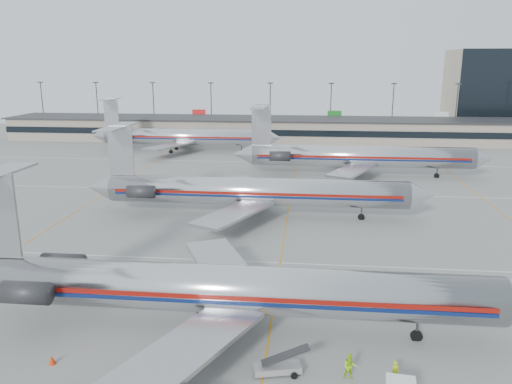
# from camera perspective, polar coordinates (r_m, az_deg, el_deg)

# --- Properties ---
(ground) EXTENTS (260.00, 260.00, 0.00)m
(ground) POSITION_cam_1_polar(r_m,az_deg,el_deg) (44.02, 2.01, -13.03)
(ground) COLOR gray
(ground) RESTS_ON ground
(apron_markings) EXTENTS (160.00, 0.15, 0.02)m
(apron_markings) POSITION_cam_1_polar(r_m,az_deg,el_deg) (53.08, 2.78, -8.08)
(apron_markings) COLOR silver
(apron_markings) RESTS_ON ground
(terminal) EXTENTS (162.00, 17.00, 6.25)m
(terminal) POSITION_cam_1_polar(r_m,az_deg,el_deg) (138.09, 4.92, 7.13)
(terminal) COLOR gray
(terminal) RESTS_ON ground
(light_mast_row) EXTENTS (163.60, 0.40, 15.28)m
(light_mast_row) POSITION_cam_1_polar(r_m,az_deg,el_deg) (151.50, 5.08, 9.81)
(light_mast_row) COLOR #38383D
(light_mast_row) RESTS_ON ground
(distant_building) EXTENTS (30.00, 20.00, 25.00)m
(distant_building) POSITION_cam_1_polar(r_m,az_deg,el_deg) (177.45, 26.01, 10.37)
(distant_building) COLOR tan
(distant_building) RESTS_ON ground
(jet_foreground) EXTENTS (46.88, 27.60, 12.27)m
(jet_foreground) POSITION_cam_1_polar(r_m,az_deg,el_deg) (39.17, -4.18, -10.88)
(jet_foreground) COLOR silver
(jet_foreground) RESTS_ON ground
(jet_second_row) EXTENTS (47.42, 27.92, 12.41)m
(jet_second_row) POSITION_cam_1_polar(r_m,az_deg,el_deg) (67.88, -0.77, 0.12)
(jet_second_row) COLOR silver
(jet_second_row) RESTS_ON ground
(jet_third_row) EXTENTS (47.94, 29.49, 13.11)m
(jet_third_row) POSITION_cam_1_polar(r_m,az_deg,el_deg) (94.99, 11.32, 4.06)
(jet_third_row) COLOR silver
(jet_third_row) RESTS_ON ground
(jet_back_row) EXTENTS (46.37, 28.52, 12.68)m
(jet_back_row) POSITION_cam_1_polar(r_m,az_deg,el_deg) (121.45, -8.49, 6.30)
(jet_back_row) COLOR silver
(jet_back_row) RESTS_ON ground
(belt_loader) EXTENTS (3.87, 1.86, 1.98)m
(belt_loader) POSITION_cam_1_polar(r_m,az_deg,el_deg) (35.55, 2.59, -19.30)
(belt_loader) COLOR gray
(belt_loader) RESTS_ON ground
(ramp_worker_near) EXTENTS (0.64, 0.52, 1.51)m
(ramp_worker_near) POSITION_cam_1_polar(r_m,az_deg,el_deg) (35.80, 15.64, -19.18)
(ramp_worker_near) COLOR #BBD714
(ramp_worker_near) RESTS_ON ground
(ramp_worker_far) EXTENTS (0.91, 0.73, 1.81)m
(ramp_worker_far) POSITION_cam_1_polar(r_m,az_deg,el_deg) (35.37, 10.66, -19.03)
(ramp_worker_far) COLOR #A5EE16
(ramp_worker_far) RESTS_ON ground
(cone_left) EXTENTS (0.64, 0.64, 0.67)m
(cone_left) POSITION_cam_1_polar(r_m,az_deg,el_deg) (39.20, -22.29, -17.32)
(cone_left) COLOR red
(cone_left) RESTS_ON ground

